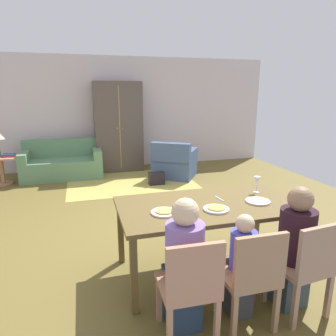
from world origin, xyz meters
The scene contains 25 objects.
ground_plane centered at (0.00, 0.50, -0.01)m, with size 7.50×6.20×0.02m, color brown.
back_wall centered at (0.00, 3.65, 1.35)m, with size 7.50×0.10×2.70m, color silver.
dining_table centered at (0.14, -1.38, 0.69)m, with size 1.82×0.98×0.76m.
plate_near_man centered at (-0.36, -1.50, 0.77)m, with size 0.25×0.25×0.02m, color silver.
pizza_near_man centered at (-0.36, -1.50, 0.78)m, with size 0.17×0.17×0.01m, color #E09A52.
plate_near_child centered at (0.14, -1.56, 0.77)m, with size 0.25×0.25×0.02m, color silver.
pizza_near_child centered at (0.14, -1.56, 0.78)m, with size 0.17×0.17×0.01m, color gold.
plate_near_woman centered at (0.64, -1.48, 0.77)m, with size 0.25×0.25×0.02m, color silver.
wine_glass centered at (0.80, -1.20, 0.89)m, with size 0.07×0.07×0.19m.
fork centered at (-0.13, -1.43, 0.76)m, with size 0.02×0.15×0.01m, color silver.
knife centered at (0.31, -1.28, 0.76)m, with size 0.01×0.17×0.01m, color silver.
dining_chair_man centered at (-0.36, -2.23, 0.49)m, with size 0.44×0.44×0.87m.
person_man centered at (-0.36, -2.05, 0.51)m, with size 0.30×0.41×1.11m.
dining_chair_child centered at (0.14, -2.23, 0.49)m, with size 0.43×0.43×0.87m.
person_child centered at (0.14, -2.06, 0.43)m, with size 0.22×0.29×0.92m.
dining_chair_woman centered at (0.65, -2.23, 0.49)m, with size 0.46×0.46×0.87m.
person_woman centered at (0.64, -2.05, 0.51)m, with size 0.30×0.41×1.11m.
area_rug centered at (-0.10, 2.10, 0.00)m, with size 2.60×1.80×0.01m, color #AF9F4A.
couch centered at (-1.49, 2.96, 0.30)m, with size 1.70×0.86×0.82m.
armchair centered at (0.90, 2.25, 0.32)m, with size 1.18×1.19×0.82m.
armoire centered at (-0.19, 3.26, 1.05)m, with size 1.10×0.59×2.10m.
side_table centered at (-2.66, 2.70, 0.38)m, with size 0.56×0.56×0.58m.
book_lower centered at (-2.49, 2.66, 0.59)m, with size 0.22×0.16×0.03m, color maroon.
book_upper centered at (-2.50, 2.69, 0.62)m, with size 0.22×0.16×0.03m, color #24507F.
handbag centered at (0.38, 1.80, 0.13)m, with size 0.32×0.16×0.26m, color black.
Camera 1 is at (-1.06, -4.06, 1.86)m, focal length 32.56 mm.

